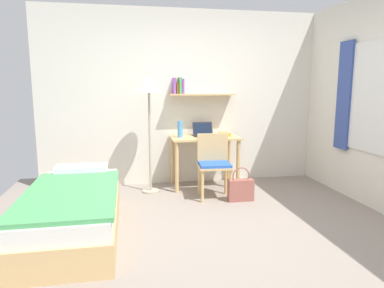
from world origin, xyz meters
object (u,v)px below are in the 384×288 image
(bed, at_px, (74,211))
(handbag, at_px, (241,189))
(water_bottle, at_px, (180,129))
(book_stack, at_px, (225,135))
(desk_chair, at_px, (214,162))
(standing_lamp, at_px, (149,92))
(desk, at_px, (204,146))
(laptop, at_px, (203,132))

(bed, distance_m, handbag, 2.09)
(water_bottle, bearing_deg, book_stack, -0.49)
(water_bottle, height_order, handbag, water_bottle)
(bed, xyz_separation_m, handbag, (1.99, 0.66, -0.08))
(bed, distance_m, desk_chair, 1.92)
(standing_lamp, height_order, book_stack, standing_lamp)
(standing_lamp, relative_size, book_stack, 7.09)
(desk_chair, relative_size, book_stack, 3.71)
(water_bottle, distance_m, handbag, 1.23)
(desk, distance_m, water_bottle, 0.45)
(bed, xyz_separation_m, desk, (1.67, 1.40, 0.36))
(bed, xyz_separation_m, book_stack, (1.97, 1.38, 0.53))
(desk, relative_size, laptop, 3.24)
(bed, xyz_separation_m, desk_chair, (1.68, 0.89, 0.24))
(desk_chair, height_order, laptop, laptop)
(bed, relative_size, desk_chair, 2.23)
(laptop, relative_size, handbag, 0.68)
(standing_lamp, bearing_deg, book_stack, 6.28)
(laptop, distance_m, handbag, 1.10)
(desk, distance_m, laptop, 0.22)
(bed, distance_m, desk, 2.20)
(book_stack, bearing_deg, bed, -144.89)
(book_stack, bearing_deg, handbag, -88.68)
(desk, xyz_separation_m, handbag, (0.32, -0.74, -0.45))
(laptop, bearing_deg, desk, -87.79)
(bed, relative_size, handbag, 4.21)
(desk_chair, relative_size, water_bottle, 3.59)
(standing_lamp, height_order, laptop, standing_lamp)
(laptop, bearing_deg, handbag, -68.68)
(desk_chair, xyz_separation_m, standing_lamp, (-0.82, 0.37, 0.93))
(water_bottle, bearing_deg, laptop, 14.92)
(water_bottle, xyz_separation_m, handbag, (0.68, -0.73, -0.71))
(desk_chair, bearing_deg, water_bottle, 127.31)
(desk, bearing_deg, bed, -139.98)
(bed, xyz_separation_m, laptop, (1.66, 1.49, 0.56))
(desk_chair, relative_size, laptop, 2.77)
(handbag, bearing_deg, laptop, 111.32)
(laptop, distance_m, book_stack, 0.32)
(desk_chair, bearing_deg, standing_lamp, 155.83)
(desk_chair, height_order, handbag, desk_chair)
(water_bottle, bearing_deg, bed, -133.17)
(water_bottle, relative_size, handbag, 0.53)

